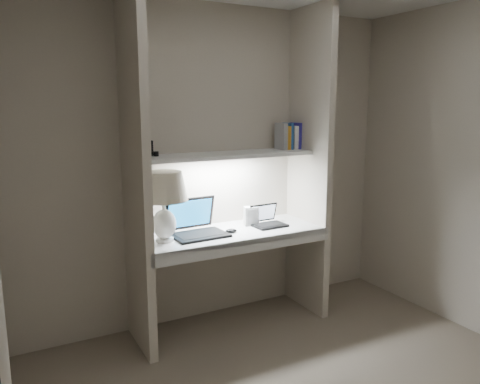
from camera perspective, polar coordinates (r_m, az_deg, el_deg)
back_wall at (r=3.78m, az=-3.03°, el=3.27°), size 3.20×0.01×2.50m
alcove_panel_left at (r=3.27m, az=-12.60°, el=1.88°), size 0.06×0.55×2.50m
alcove_panel_right at (r=3.92m, az=8.44°, el=3.43°), size 0.06×0.55×2.50m
desk at (r=3.64m, az=-1.10°, el=-5.06°), size 1.40×0.55×0.04m
desk_apron at (r=3.43m, az=0.89°, el=-6.58°), size 1.46×0.03×0.10m
shelf at (r=3.61m, az=-1.83°, el=4.52°), size 1.40×0.36×0.03m
strip_light at (r=3.61m, az=-1.82°, el=4.17°), size 0.60×0.04×0.02m
table_lamp at (r=3.32m, az=-9.31°, el=-0.32°), size 0.34×0.34×0.50m
laptop_main at (r=3.54m, az=-5.42°, el=-4.23°), size 0.42×0.37×0.27m
laptop_netbook at (r=3.79m, az=3.32°, el=-3.51°), size 0.27×0.24×0.17m
speaker at (r=3.78m, az=1.35°, el=-2.94°), size 0.12×0.10×0.15m
mouse at (r=3.57m, az=-1.08°, el=-4.75°), size 0.10×0.07×0.03m
cable_coil at (r=3.59m, az=-3.46°, el=-4.83°), size 0.14×0.14×0.01m
sticky_note at (r=3.41m, az=-9.18°, el=-5.89°), size 0.08×0.08×0.00m
book_row at (r=3.95m, az=6.02°, el=6.72°), size 0.21×0.15×0.22m
shelf_box at (r=3.46m, az=-11.12°, el=5.24°), size 0.07×0.06×0.11m
shelf_gadget at (r=3.41m, az=-11.14°, el=4.65°), size 0.13×0.12×0.05m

